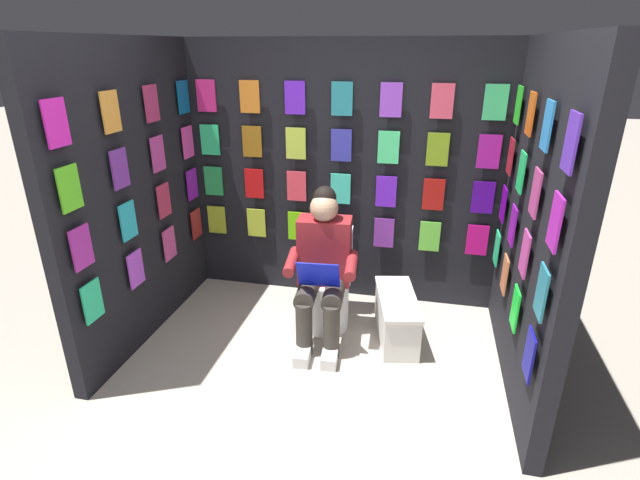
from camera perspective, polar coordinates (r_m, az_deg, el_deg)
ground_plane at (r=3.07m, az=-4.23°, el=-22.03°), size 30.00×30.00×0.00m
display_wall_back at (r=4.14m, az=2.68°, el=7.66°), size 2.76×0.14×2.21m
display_wall_left at (r=3.25m, az=24.20°, el=1.58°), size 0.14×1.80×2.21m
display_wall_right at (r=3.78m, az=-21.14°, el=4.78°), size 0.14×1.80×2.21m
toilet at (r=3.91m, az=0.76°, el=-5.45°), size 0.42×0.57×0.77m
person_reading at (r=3.59m, az=0.29°, el=-3.24°), size 0.55×0.71×1.19m
comic_longbox_near at (r=3.81m, az=9.09°, el=-9.06°), size 0.42×0.75×0.36m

